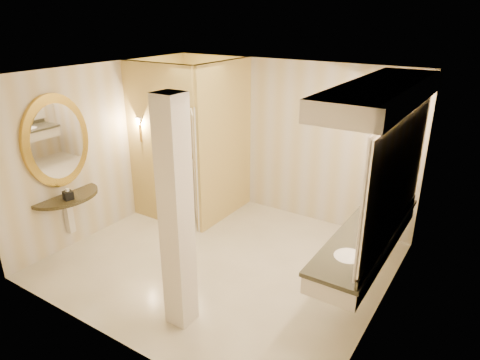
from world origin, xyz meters
name	(u,v)px	position (x,y,z in m)	size (l,w,h in m)	color
floor	(222,260)	(0.00, 0.00, 0.00)	(4.50, 4.50, 0.00)	silver
ceiling	(219,74)	(0.00, 0.00, 2.70)	(4.50, 4.50, 0.00)	white
wall_back	(287,140)	(0.00, 2.00, 1.35)	(4.50, 0.02, 2.70)	beige
wall_front	(105,235)	(0.00, -2.00, 1.35)	(4.50, 0.02, 2.70)	beige
wall_left	(108,148)	(-2.25, 0.00, 1.35)	(0.02, 4.00, 2.70)	beige
wall_right	(388,214)	(2.25, 0.00, 1.35)	(0.02, 4.00, 2.70)	beige
toilet_closet	(198,142)	(-1.14, 0.96, 1.39)	(1.50, 1.55, 2.70)	#CBBD6A
wall_sconce	(139,122)	(-1.93, 0.43, 1.73)	(0.14, 0.14, 0.42)	gold
vanity	(377,175)	(1.98, 0.40, 1.63)	(0.75, 2.75, 2.09)	silver
console_shelf	(60,164)	(-2.21, -0.92, 1.35)	(1.05, 1.05, 1.97)	black
pillar	(176,218)	(0.35, -1.32, 1.35)	(0.28, 0.28, 2.70)	silver
tissue_box	(68,195)	(-2.00, -1.01, 0.94)	(0.13, 0.13, 0.13)	black
toilet	(187,180)	(-1.84, 1.45, 0.39)	(0.44, 0.77, 0.79)	white
soap_bottle_a	(370,220)	(1.92, 0.58, 0.93)	(0.05, 0.05, 0.12)	beige
soap_bottle_b	(363,234)	(1.95, 0.17, 0.94)	(0.10, 0.10, 0.13)	silver
soap_bottle_c	(366,222)	(1.91, 0.41, 0.99)	(0.09, 0.09, 0.22)	#C6B28C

